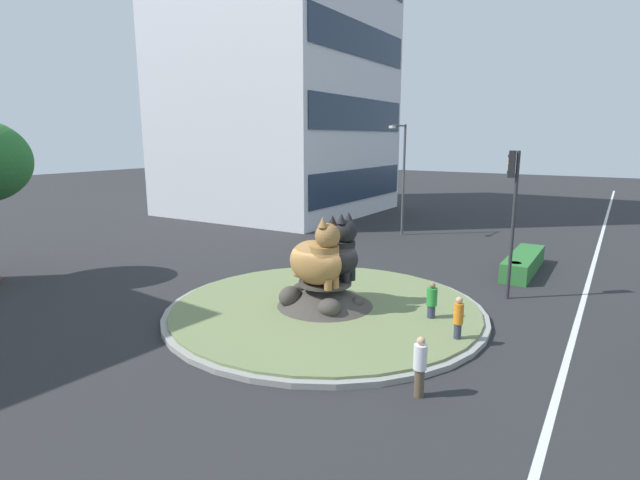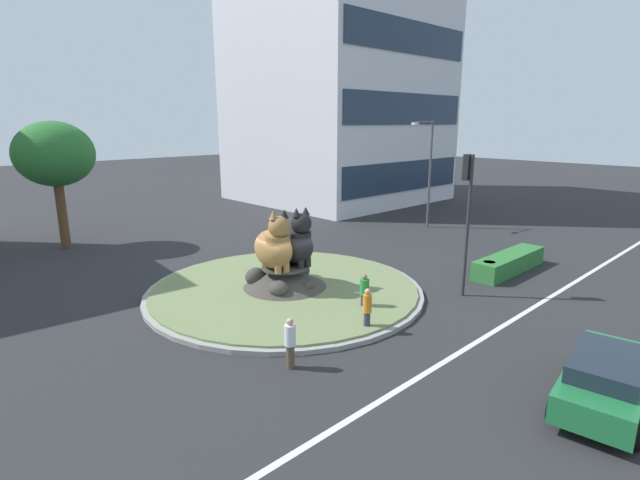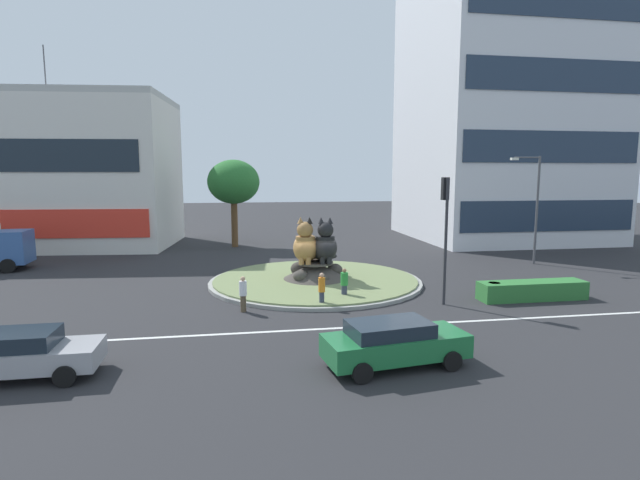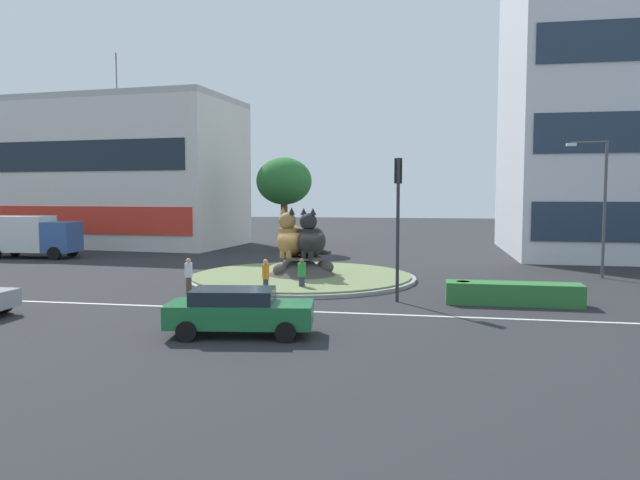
{
  "view_description": "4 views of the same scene",
  "coord_description": "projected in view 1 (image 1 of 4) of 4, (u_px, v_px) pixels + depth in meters",
  "views": [
    {
      "loc": [
        -15.28,
        -9.16,
        6.49
      ],
      "look_at": [
        0.52,
        0.54,
        2.64
      ],
      "focal_mm": 27.73,
      "sensor_mm": 36.0,
      "label": 1
    },
    {
      "loc": [
        -12.48,
        -15.41,
        7.28
      ],
      "look_at": [
        0.77,
        -1.42,
        2.48
      ],
      "focal_mm": 26.76,
      "sensor_mm": 36.0,
      "label": 2
    },
    {
      "loc": [
        -4.21,
        -26.89,
        6.16
      ],
      "look_at": [
        0.11,
        -0.91,
        2.58
      ],
      "focal_mm": 27.46,
      "sensor_mm": 36.0,
      "label": 3
    },
    {
      "loc": [
        6.53,
        -30.37,
        4.54
      ],
      "look_at": [
        0.95,
        0.13,
        2.1
      ],
      "focal_mm": 33.32,
      "sensor_mm": 36.0,
      "label": 4
    }
  ],
  "objects": [
    {
      "name": "roundabout_island",
      "position": [
        325.0,
        304.0,
        18.71
      ],
      "size": [
        11.97,
        11.97,
        1.21
      ],
      "color": "gray",
      "rests_on": "ground"
    },
    {
      "name": "streetlight_arm",
      "position": [
        402.0,
        172.0,
        32.58
      ],
      "size": [
        2.07,
        0.37,
        7.34
      ],
      "rotation": [
        0.0,
        0.0,
        3.05
      ],
      "color": "#4C4C51",
      "rests_on": "ground"
    },
    {
      "name": "pedestrian_white_shirt",
      "position": [
        420.0,
        365.0,
        12.47
      ],
      "size": [
        0.34,
        0.34,
        1.62
      ],
      "rotation": [
        0.0,
        0.0,
        3.64
      ],
      "color": "brown",
      "rests_on": "ground"
    },
    {
      "name": "ground_plane",
      "position": [
        325.0,
        312.0,
        18.76
      ],
      "size": [
        160.0,
        160.0,
        0.0
      ],
      "primitive_type": "plane",
      "color": "#28282B"
    },
    {
      "name": "pedestrian_green_shirt",
      "position": [
        432.0,
        303.0,
        17.31
      ],
      "size": [
        0.37,
        0.37,
        1.55
      ],
      "rotation": [
        0.0,
        0.0,
        4.18
      ],
      "color": "#33384C",
      "rests_on": "ground"
    },
    {
      "name": "clipped_hedge_strip",
      "position": [
        523.0,
        263.0,
        24.25
      ],
      "size": [
        5.38,
        1.2,
        0.9
      ],
      "primitive_type": "cube",
      "color": "#2D7033",
      "rests_on": "ground"
    },
    {
      "name": "cat_statue_tabby",
      "position": [
        318.0,
        260.0,
        17.87
      ],
      "size": [
        2.03,
        2.61,
        2.6
      ],
      "rotation": [
        0.0,
        0.0,
        -1.79
      ],
      "color": "#9E703D",
      "rests_on": "roundabout_island"
    },
    {
      "name": "litter_bin",
      "position": [
        515.0,
        272.0,
        22.6
      ],
      "size": [
        0.56,
        0.56,
        0.9
      ],
      "color": "#2D4233",
      "rests_on": "ground"
    },
    {
      "name": "office_tower",
      "position": [
        278.0,
        49.0,
        41.86
      ],
      "size": [
        16.3,
        16.06,
        27.62
      ],
      "rotation": [
        0.0,
        0.0,
        0.0
      ],
      "color": "silver",
      "rests_on": "ground"
    },
    {
      "name": "pedestrian_orange_shirt",
      "position": [
        458.0,
        320.0,
        15.5
      ],
      "size": [
        0.31,
        0.31,
        1.64
      ],
      "rotation": [
        0.0,
        0.0,
        5.77
      ],
      "color": "#33384C",
      "rests_on": "ground"
    },
    {
      "name": "cat_statue_black",
      "position": [
        334.0,
        254.0,
        18.71
      ],
      "size": [
        1.81,
        2.63,
        2.58
      ],
      "rotation": [
        0.0,
        0.0,
        -1.65
      ],
      "color": "black",
      "rests_on": "roundabout_island"
    },
    {
      "name": "lane_centreline",
      "position": [
        566.0,
        363.0,
        14.52
      ],
      "size": [
        112.0,
        0.2,
        0.01
      ],
      "primitive_type": "cube",
      "color": "silver",
      "rests_on": "ground"
    },
    {
      "name": "traffic_light_mast",
      "position": [
        512.0,
        199.0,
        19.53
      ],
      "size": [
        0.34,
        0.46,
        6.0
      ],
      "rotation": [
        0.0,
        0.0,
        1.65
      ],
      "color": "#2D2D33",
      "rests_on": "ground"
    }
  ]
}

